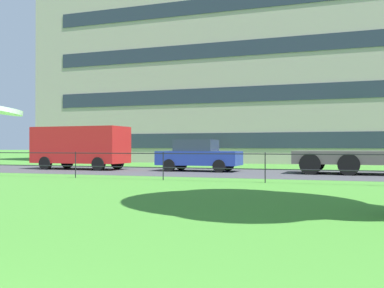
% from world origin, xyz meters
% --- Properties ---
extents(street_strip, '(80.00, 7.21, 0.01)m').
position_xyz_m(street_strip, '(0.00, 19.87, 0.00)').
color(street_strip, '#424247').
rests_on(street_strip, ground).
extents(park_fence, '(29.12, 0.04, 1.00)m').
position_xyz_m(park_fence, '(0.00, 14.51, 0.67)').
color(park_fence, black).
rests_on(park_fence, ground).
extents(panel_van_far_left, '(5.04, 2.18, 2.24)m').
position_xyz_m(panel_van_far_left, '(-10.75, 20.18, 1.27)').
color(panel_van_far_left, red).
rests_on(panel_van_far_left, ground).
extents(car_blue_far_right, '(4.00, 1.82, 1.54)m').
position_xyz_m(car_blue_far_right, '(-4.28, 20.47, 0.78)').
color(car_blue_far_right, '#233899').
rests_on(car_blue_far_right, ground).
extents(apartment_building_background, '(34.51, 15.27, 16.79)m').
position_xyz_m(apartment_building_background, '(-4.94, 38.29, 8.40)').
color(apartment_building_background, '#ADA393').
rests_on(apartment_building_background, ground).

